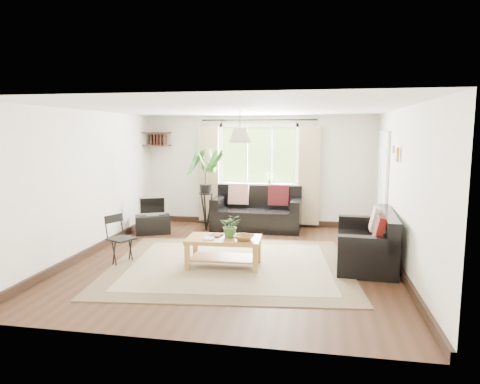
% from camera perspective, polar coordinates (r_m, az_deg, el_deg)
% --- Properties ---
extents(floor, '(5.50, 5.50, 0.00)m').
position_cam_1_polar(floor, '(6.97, -0.59, -9.03)').
color(floor, '#321E10').
rests_on(floor, ground).
extents(ceiling, '(5.50, 5.50, 0.00)m').
position_cam_1_polar(ceiling, '(6.68, -0.62, 11.07)').
color(ceiling, white).
rests_on(ceiling, floor).
extents(wall_back, '(5.00, 0.02, 2.40)m').
position_cam_1_polar(wall_back, '(9.42, 2.53, 2.85)').
color(wall_back, silver).
rests_on(wall_back, floor).
extents(wall_front, '(5.00, 0.02, 2.40)m').
position_cam_1_polar(wall_front, '(4.09, -7.84, -3.94)').
color(wall_front, silver).
rests_on(wall_front, floor).
extents(wall_left, '(0.02, 5.50, 2.40)m').
position_cam_1_polar(wall_left, '(7.59, -19.48, 1.17)').
color(wall_left, silver).
rests_on(wall_left, floor).
extents(wall_right, '(0.02, 5.50, 2.40)m').
position_cam_1_polar(wall_right, '(6.72, 20.83, 0.28)').
color(wall_right, silver).
rests_on(wall_right, floor).
extents(rug, '(3.94, 3.49, 0.02)m').
position_cam_1_polar(rug, '(6.69, -1.32, -9.69)').
color(rug, beige).
rests_on(rug, floor).
extents(window, '(2.50, 0.16, 2.16)m').
position_cam_1_polar(window, '(9.36, 2.51, 4.97)').
color(window, white).
rests_on(window, wall_back).
extents(door, '(0.06, 0.96, 2.06)m').
position_cam_1_polar(door, '(8.40, 18.46, 0.46)').
color(door, silver).
rests_on(door, wall_right).
extents(corner_shelf, '(0.50, 0.50, 0.34)m').
position_cam_1_polar(corner_shelf, '(9.70, -11.04, 6.95)').
color(corner_shelf, black).
rests_on(corner_shelf, wall_back).
extents(pendant_lamp, '(0.36, 0.36, 0.54)m').
position_cam_1_polar(pendant_lamp, '(7.06, 0.00, 8.06)').
color(pendant_lamp, beige).
rests_on(pendant_lamp, ceiling).
extents(wall_sconce, '(0.12, 0.12, 0.28)m').
position_cam_1_polar(wall_sconce, '(6.96, 20.03, 5.03)').
color(wall_sconce, beige).
rests_on(wall_sconce, wall_right).
extents(sofa_back, '(1.85, 0.95, 0.86)m').
position_cam_1_polar(sofa_back, '(9.01, 2.27, -2.31)').
color(sofa_back, black).
rests_on(sofa_back, floor).
extents(sofa_right, '(1.71, 0.92, 0.78)m').
position_cam_1_polar(sofa_right, '(6.97, 16.37, -6.04)').
color(sofa_right, black).
rests_on(sofa_right, floor).
extents(coffee_table, '(1.13, 0.65, 0.45)m').
position_cam_1_polar(coffee_table, '(6.58, -2.17, -8.02)').
color(coffee_table, '#925B2F').
rests_on(coffee_table, floor).
extents(table_plant, '(0.36, 0.32, 0.36)m').
position_cam_1_polar(table_plant, '(6.51, -1.23, -4.49)').
color(table_plant, '#335E25').
rests_on(table_plant, coffee_table).
extents(bowl, '(0.37, 0.37, 0.07)m').
position_cam_1_polar(bowl, '(6.36, 0.54, -6.10)').
color(bowl, brown).
rests_on(bowl, coffee_table).
extents(book_a, '(0.20, 0.24, 0.02)m').
position_cam_1_polar(book_a, '(6.47, -4.82, -6.14)').
color(book_a, silver).
rests_on(book_a, coffee_table).
extents(book_b, '(0.22, 0.27, 0.02)m').
position_cam_1_polar(book_b, '(6.67, -3.88, -5.68)').
color(book_b, brown).
rests_on(book_b, coffee_table).
extents(tv_stand, '(0.79, 0.63, 0.37)m').
position_cam_1_polar(tv_stand, '(8.87, -11.54, -4.25)').
color(tv_stand, black).
rests_on(tv_stand, floor).
extents(tv, '(0.56, 0.38, 0.41)m').
position_cam_1_polar(tv, '(8.80, -11.61, -1.78)').
color(tv, '#A5A5AA').
rests_on(tv, tv_stand).
extents(palm_stand, '(0.85, 0.85, 1.71)m').
position_cam_1_polar(palm_stand, '(8.90, -4.57, 0.29)').
color(palm_stand, black).
rests_on(palm_stand, floor).
extents(folding_chair, '(0.52, 0.52, 0.75)m').
position_cam_1_polar(folding_chair, '(6.96, -15.46, -6.14)').
color(folding_chair, black).
rests_on(folding_chair, floor).
extents(sill_plant, '(0.14, 0.10, 0.27)m').
position_cam_1_polar(sill_plant, '(9.29, 3.95, 1.93)').
color(sill_plant, '#2D6023').
rests_on(sill_plant, window).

